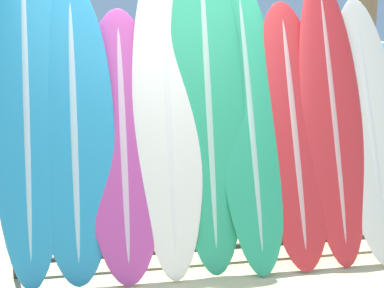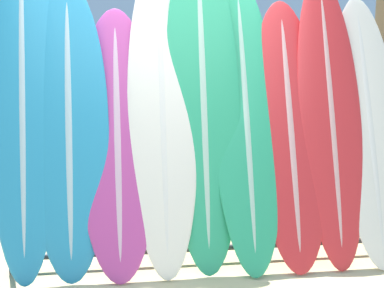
# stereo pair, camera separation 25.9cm
# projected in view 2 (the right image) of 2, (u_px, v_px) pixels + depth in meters

# --- Properties ---
(ocean_water) EXTENTS (120.00, 60.00, 0.01)m
(ocean_water) POSITION_uv_depth(u_px,v_px,m) (128.00, 54.00, 40.95)
(ocean_water) COLOR teal
(ocean_water) RESTS_ON ground_plane
(surfboard_rack) EXTENTS (3.01, 0.04, 0.78)m
(surfboard_rack) POSITION_uv_depth(u_px,v_px,m) (205.00, 211.00, 4.15)
(surfboard_rack) COLOR #28282D
(surfboard_rack) RESTS_ON ground_plane
(surfboard_slot_0) EXTENTS (0.52, 0.85, 2.60)m
(surfboard_slot_0) POSITION_uv_depth(u_px,v_px,m) (23.00, 101.00, 3.93)
(surfboard_slot_0) COLOR teal
(surfboard_slot_0) RESTS_ON ground_plane
(surfboard_slot_1) EXTENTS (0.58, 0.72, 2.19)m
(surfboard_slot_1) POSITION_uv_depth(u_px,v_px,m) (69.00, 129.00, 3.95)
(surfboard_slot_1) COLOR teal
(surfboard_slot_1) RESTS_ON ground_plane
(surfboard_slot_2) EXTENTS (0.59, 0.81, 1.99)m
(surfboard_slot_2) POSITION_uv_depth(u_px,v_px,m) (118.00, 141.00, 4.01)
(surfboard_slot_2) COLOR #B23D8E
(surfboard_slot_2) RESTS_ON ground_plane
(surfboard_slot_3) EXTENTS (0.53, 0.90, 2.37)m
(surfboard_slot_3) POSITION_uv_depth(u_px,v_px,m) (162.00, 114.00, 4.06)
(surfboard_slot_3) COLOR silver
(surfboard_slot_3) RESTS_ON ground_plane
(surfboard_slot_4) EXTENTS (0.58, 0.83, 2.56)m
(surfboard_slot_4) POSITION_uv_depth(u_px,v_px,m) (203.00, 101.00, 4.10)
(surfboard_slot_4) COLOR #289E70
(surfboard_slot_4) RESTS_ON ground_plane
(surfboard_slot_5) EXTENTS (0.54, 0.99, 2.25)m
(surfboard_slot_5) POSITION_uv_depth(u_px,v_px,m) (246.00, 120.00, 4.16)
(surfboard_slot_5) COLOR #289E70
(surfboard_slot_5) RESTS_ON ground_plane
(surfboard_slot_6) EXTENTS (0.57, 0.88, 2.06)m
(surfboard_slot_6) POSITION_uv_depth(u_px,v_px,m) (290.00, 132.00, 4.19)
(surfboard_slot_6) COLOR red
(surfboard_slot_6) RESTS_ON ground_plane
(surfboard_slot_7) EXTENTS (0.51, 0.91, 2.27)m
(surfboard_slot_7) POSITION_uv_depth(u_px,v_px,m) (330.00, 117.00, 4.23)
(surfboard_slot_7) COLOR red
(surfboard_slot_7) RESTS_ON ground_plane
(surfboard_slot_8) EXTENTS (0.54, 0.90, 2.09)m
(surfboard_slot_8) POSITION_uv_depth(u_px,v_px,m) (369.00, 128.00, 4.28)
(surfboard_slot_8) COLOR silver
(surfboard_slot_8) RESTS_ON ground_plane
(person_mid_beach) EXTENTS (0.25, 0.30, 1.75)m
(person_mid_beach) POSITION_uv_depth(u_px,v_px,m) (133.00, 78.00, 9.69)
(person_mid_beach) COLOR beige
(person_mid_beach) RESTS_ON ground_plane
(person_far_right) EXTENTS (0.20, 0.25, 1.51)m
(person_far_right) POSITION_uv_depth(u_px,v_px,m) (29.00, 102.00, 7.43)
(person_far_right) COLOR beige
(person_far_right) RESTS_ON ground_plane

